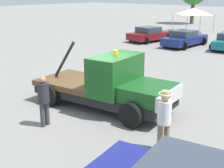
{
  "coord_description": "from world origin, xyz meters",
  "views": [
    {
      "loc": [
        8.12,
        -8.51,
        4.49
      ],
      "look_at": [
        0.5,
        0.0,
        1.05
      ],
      "focal_mm": 50.0,
      "sensor_mm": 36.0,
      "label": 1
    }
  ],
  "objects_px": {
    "tow_truck": "(110,86)",
    "person_near_truck": "(164,116)",
    "person_at_hood": "(44,98)",
    "parked_car_maroon": "(149,34)",
    "traffic_cone": "(147,88)",
    "canopy_tent_white": "(194,11)",
    "parked_car_navy": "(185,39)"
  },
  "relations": [
    {
      "from": "traffic_cone",
      "to": "canopy_tent_white",
      "type": "bearing_deg",
      "value": 113.0
    },
    {
      "from": "parked_car_maroon",
      "to": "canopy_tent_white",
      "type": "distance_m",
      "value": 9.34
    },
    {
      "from": "tow_truck",
      "to": "parked_car_navy",
      "type": "bearing_deg",
      "value": 101.06
    },
    {
      "from": "person_at_hood",
      "to": "parked_car_maroon",
      "type": "height_order",
      "value": "person_at_hood"
    },
    {
      "from": "person_at_hood",
      "to": "parked_car_navy",
      "type": "height_order",
      "value": "person_at_hood"
    },
    {
      "from": "parked_car_navy",
      "to": "traffic_cone",
      "type": "height_order",
      "value": "parked_car_navy"
    },
    {
      "from": "parked_car_maroon",
      "to": "traffic_cone",
      "type": "bearing_deg",
      "value": -137.34
    },
    {
      "from": "tow_truck",
      "to": "canopy_tent_white",
      "type": "bearing_deg",
      "value": 103.21
    },
    {
      "from": "parked_car_navy",
      "to": "traffic_cone",
      "type": "distance_m",
      "value": 13.2
    },
    {
      "from": "canopy_tent_white",
      "to": "traffic_cone",
      "type": "distance_m",
      "value": 23.55
    },
    {
      "from": "tow_truck",
      "to": "person_near_truck",
      "type": "height_order",
      "value": "tow_truck"
    },
    {
      "from": "parked_car_maroon",
      "to": "parked_car_navy",
      "type": "relative_size",
      "value": 0.94
    },
    {
      "from": "person_near_truck",
      "to": "traffic_cone",
      "type": "bearing_deg",
      "value": -22.14
    },
    {
      "from": "person_near_truck",
      "to": "person_at_hood",
      "type": "relative_size",
      "value": 1.05
    },
    {
      "from": "canopy_tent_white",
      "to": "traffic_cone",
      "type": "xyz_separation_m",
      "value": [
        9.17,
        -21.6,
        -2.0
      ]
    },
    {
      "from": "tow_truck",
      "to": "traffic_cone",
      "type": "bearing_deg",
      "value": 81.86
    },
    {
      "from": "traffic_cone",
      "to": "person_at_hood",
      "type": "bearing_deg",
      "value": -96.56
    },
    {
      "from": "parked_car_navy",
      "to": "canopy_tent_white",
      "type": "relative_size",
      "value": 1.38
    },
    {
      "from": "person_at_hood",
      "to": "parked_car_navy",
      "type": "bearing_deg",
      "value": 94.93
    },
    {
      "from": "parked_car_navy",
      "to": "canopy_tent_white",
      "type": "xyz_separation_m",
      "value": [
        -4.19,
        9.38,
        1.61
      ]
    },
    {
      "from": "person_near_truck",
      "to": "canopy_tent_white",
      "type": "bearing_deg",
      "value": -36.54
    },
    {
      "from": "tow_truck",
      "to": "parked_car_navy",
      "type": "xyz_separation_m",
      "value": [
        -4.96,
        14.69,
        -0.28
      ]
    },
    {
      "from": "canopy_tent_white",
      "to": "traffic_cone",
      "type": "height_order",
      "value": "canopy_tent_white"
    },
    {
      "from": "person_near_truck",
      "to": "parked_car_maroon",
      "type": "distance_m",
      "value": 20.37
    },
    {
      "from": "person_near_truck",
      "to": "traffic_cone",
      "type": "relative_size",
      "value": 3.36
    },
    {
      "from": "parked_car_maroon",
      "to": "traffic_cone",
      "type": "xyz_separation_m",
      "value": [
        8.66,
        -12.42,
        -0.39
      ]
    },
    {
      "from": "person_at_hood",
      "to": "parked_car_maroon",
      "type": "distance_m",
      "value": 19.36
    },
    {
      "from": "parked_car_navy",
      "to": "person_at_hood",
      "type": "bearing_deg",
      "value": -165.2
    },
    {
      "from": "person_near_truck",
      "to": "traffic_cone",
      "type": "height_order",
      "value": "person_near_truck"
    },
    {
      "from": "person_near_truck",
      "to": "parked_car_navy",
      "type": "relative_size",
      "value": 0.39
    },
    {
      "from": "person_at_hood",
      "to": "tow_truck",
      "type": "bearing_deg",
      "value": 68.81
    },
    {
      "from": "person_at_hood",
      "to": "parked_car_maroon",
      "type": "relative_size",
      "value": 0.4
    }
  ]
}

